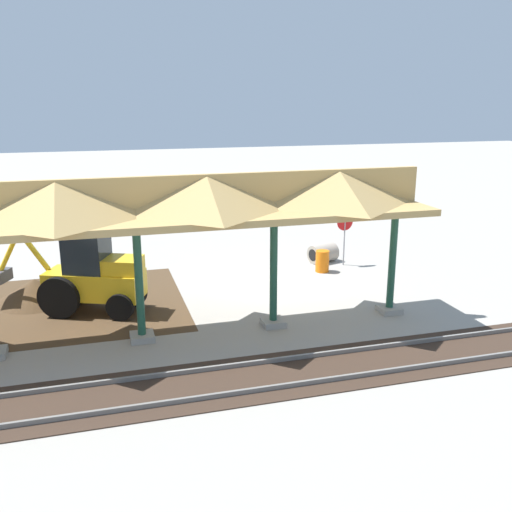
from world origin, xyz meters
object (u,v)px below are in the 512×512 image
Objects in this scene: stop_sign at (345,228)px; concrete_pipe at (323,253)px; traffic_barrel at (322,261)px; backhoe at (90,276)px.

stop_sign is 1.57m from concrete_pipe.
stop_sign is at bearing -152.44° from traffic_barrel.
traffic_barrel is at bearing 27.56° from stop_sign.
concrete_pipe is 1.52× the size of traffic_barrel.
concrete_pipe is at bearing -43.72° from stop_sign.
stop_sign is at bearing 136.28° from concrete_pipe.
stop_sign reaches higher than traffic_barrel.
backhoe is 10.42m from concrete_pipe.
backhoe is at bearing 14.49° from stop_sign.
concrete_pipe is 1.44m from traffic_barrel.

